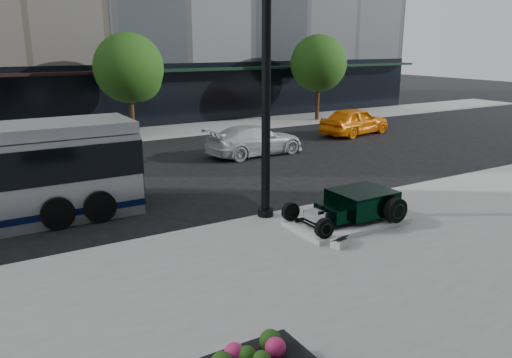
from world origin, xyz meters
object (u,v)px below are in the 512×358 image
lamppost (266,82)px  white_sedan (255,140)px  hot_rod (356,204)px  yellow_taxi (355,121)px

lamppost → white_sedan: lamppost is taller
hot_rod → yellow_taxi: size_ratio=0.68×
lamppost → yellow_taxi: lamppost is taller
hot_rod → white_sedan: 10.23m
lamppost → yellow_taxi: size_ratio=1.85×
white_sedan → yellow_taxi: 8.07m
hot_rod → yellow_taxi: bearing=48.6°
white_sedan → lamppost: bearing=148.4°
lamppost → yellow_taxi: bearing=38.7°
hot_rod → yellow_taxi: 15.61m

